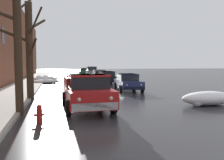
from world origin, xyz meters
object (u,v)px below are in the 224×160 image
Objects in this scene: bare_tree_mid_block at (29,49)px; pickup_truck_red_approaching_near_lane at (87,91)px; sedan_black_parked_kerbside_mid at (107,77)px; fire_hydrant at (39,114)px; sedan_silver_parked_far_down_block at (99,75)px; sedan_green_at_far_intersection at (84,71)px; suv_grey_queued_behind_truck at (91,71)px; bare_tree_second_along_sidewalk at (17,44)px; sedan_darkblue_parked_kerbside_close at (128,82)px.

bare_tree_mid_block reaches higher than pickup_truck_red_approaching_near_lane.
fire_hydrant is (-6.20, -16.38, -0.39)m from sedan_black_parked_kerbside_mid.
sedan_silver_parked_far_down_block is 23.73m from fire_hydrant.
pickup_truck_red_approaching_near_lane reaches higher than sedan_green_at_far_intersection.
fire_hydrant is at bearing -110.75° from sedan_black_parked_kerbside_mid.
bare_tree_mid_block is 25.98m from suv_grey_queued_behind_truck.
bare_tree_second_along_sidewalk reaches higher than bare_tree_mid_block.
sedan_black_parked_kerbside_mid is at bearing 69.25° from fire_hydrant.
sedan_silver_parked_far_down_block is 5.88× the size of fire_hydrant.
sedan_black_parked_kerbside_mid is (-0.28, 7.02, -0.00)m from sedan_darkblue_parked_kerbside_close.
bare_tree_second_along_sidewalk is 1.51× the size of sedan_silver_parked_far_down_block.
sedan_black_parked_kerbside_mid is at bearing 55.41° from bare_tree_mid_block.
bare_tree_mid_block is at bearing -155.49° from sedan_darkblue_parked_kerbside_close.
suv_grey_queued_behind_truck is (0.32, 14.35, 0.23)m from sedan_black_parked_kerbside_mid.
sedan_black_parked_kerbside_mid is 14.36m from suv_grey_queued_behind_truck.
sedan_silver_parked_far_down_block and sedan_green_at_far_intersection have the same top height.
bare_tree_second_along_sidewalk is 1.23× the size of pickup_truck_red_approaching_near_lane.
sedan_darkblue_parked_kerbside_close is 1.05× the size of sedan_green_at_far_intersection.
suv_grey_queued_behind_truck is 31.42m from fire_hydrant.
suv_grey_queued_behind_truck is at bearing 88.73° from sedan_black_parked_kerbside_mid.
sedan_black_parked_kerbside_mid is 1.00× the size of sedan_silver_parked_far_down_block.
bare_tree_mid_block reaches higher than sedan_silver_parked_far_down_block.
bare_tree_second_along_sidewalk is at bearing -169.38° from pickup_truck_red_approaching_near_lane.
suv_grey_queued_behind_truck is 6.10× the size of fire_hydrant.
sedan_darkblue_parked_kerbside_close and sedan_green_at_far_intersection have the same top height.
bare_tree_second_along_sidewalk is at bearing -134.37° from sedan_darkblue_parked_kerbside_close.
bare_tree_mid_block is 1.18× the size of pickup_truck_red_approaching_near_lane.
sedan_green_at_far_intersection reaches higher than fire_hydrant.
suv_grey_queued_behind_truck is (7.51, 24.78, -2.21)m from bare_tree_mid_block.
suv_grey_queued_behind_truck reaches higher than sedan_green_at_far_intersection.
sedan_darkblue_parked_kerbside_close is 21.37m from suv_grey_queued_behind_truck.
bare_tree_mid_block is 1.38× the size of sedan_darkblue_parked_kerbside_close.
bare_tree_mid_block is at bearing -113.92° from sedan_silver_parked_far_down_block.
bare_tree_second_along_sidewalk reaches higher than pickup_truck_red_approaching_near_lane.
sedan_silver_parked_far_down_block is (7.48, 16.86, -2.44)m from bare_tree_mid_block.
bare_tree_mid_block reaches higher than sedan_black_parked_kerbside_mid.
suv_grey_queued_behind_truck is at bearing 78.02° from fire_hydrant.
sedan_black_parked_kerbside_mid and sedan_green_at_far_intersection have the same top height.
pickup_truck_red_approaching_near_lane is at bearing -102.07° from sedan_silver_parked_far_down_block.
bare_tree_second_along_sidewalk reaches higher than suv_grey_queued_behind_truck.
sedan_darkblue_parked_kerbside_close is 11.39m from fire_hydrant.
bare_tree_second_along_sidewalk is at bearing -116.16° from sedan_black_parked_kerbside_mid.
fire_hydrant is at bearing -101.98° from suv_grey_queued_behind_truck.
bare_tree_second_along_sidewalk reaches higher than sedan_green_at_far_intersection.
sedan_darkblue_parked_kerbside_close is 1.05× the size of sedan_silver_parked_far_down_block.
bare_tree_second_along_sidewalk is at bearing 120.53° from fire_hydrant.
fire_hydrant is at bearing -132.64° from pickup_truck_red_approaching_near_lane.
bare_tree_mid_block is at bearing 130.15° from pickup_truck_red_approaching_near_lane.
bare_tree_second_along_sidewalk is 1.52× the size of sedan_green_at_far_intersection.
bare_tree_second_along_sidewalk reaches higher than sedan_darkblue_parked_kerbside_close.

